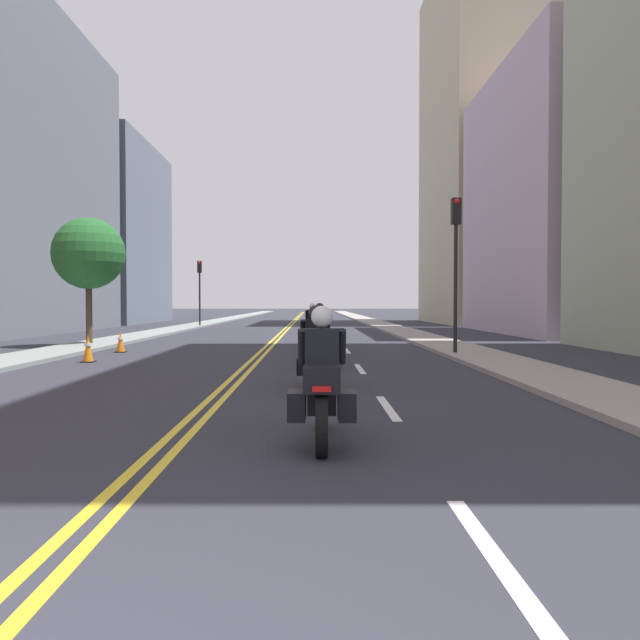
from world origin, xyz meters
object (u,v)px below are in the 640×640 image
object	(u,v)px
motorcycle_0	(322,388)
traffic_cone_0	(121,341)
motorcycle_1	(316,355)
motorcycle_2	(320,341)
motorcycle_5	(319,324)
street_tree_0	(88,254)
traffic_cone_1	(88,348)
motorcycle_3	(321,334)
motorcycle_6	(317,321)
traffic_light_far	(200,281)
traffic_light_near	(456,247)
motorcycle_4	(312,328)

from	to	relation	value
motorcycle_0	traffic_cone_0	xyz separation A→B (m)	(-6.54, 14.06, -0.29)
motorcycle_1	motorcycle_2	world-z (taller)	motorcycle_2
motorcycle_5	traffic_cone_0	size ratio (longest dim) A/B	2.84
street_tree_0	traffic_cone_1	bearing A→B (deg)	-71.19
motorcycle_2	street_tree_0	world-z (taller)	street_tree_0
motorcycle_0	motorcycle_3	bearing A→B (deg)	90.31
motorcycle_6	traffic_light_far	world-z (taller)	traffic_light_far
motorcycle_5	traffic_light_near	xyz separation A→B (m)	(4.14, -10.47, 2.73)
traffic_cone_0	traffic_light_far	world-z (taller)	traffic_light_far
motorcycle_4	motorcycle_1	bearing A→B (deg)	-86.64
motorcycle_2	traffic_cone_1	bearing A→B (deg)	166.96
traffic_cone_0	motorcycle_1	bearing A→B (deg)	-55.08
motorcycle_4	traffic_light_near	bearing A→B (deg)	-47.66
motorcycle_6	traffic_light_far	distance (m)	12.73
motorcycle_5	motorcycle_6	bearing A→B (deg)	90.61
motorcycle_4	motorcycle_0	bearing A→B (deg)	-86.56
motorcycle_5	traffic_cone_1	distance (m)	14.01
motorcycle_4	motorcycle_5	bearing A→B (deg)	89.64
motorcycle_0	motorcycle_2	distance (m)	9.24
motorcycle_3	traffic_cone_1	bearing A→B (deg)	-159.87
traffic_cone_0	street_tree_0	world-z (taller)	street_tree_0
motorcycle_5	street_tree_0	distance (m)	10.90
motorcycle_3	street_tree_0	xyz separation A→B (m)	(-8.80, 3.86, 2.89)
motorcycle_4	motorcycle_2	bearing A→B (deg)	-85.64
traffic_cone_0	traffic_light_far	distance (m)	22.93
motorcycle_2	motorcycle_6	size ratio (longest dim) A/B	0.98
traffic_light_far	street_tree_0	distance (m)	19.67
motorcycle_6	traffic_light_near	bearing A→B (deg)	-72.43
motorcycle_0	traffic_light_near	world-z (taller)	traffic_light_near
traffic_light_near	traffic_light_far	world-z (taller)	traffic_light_near
motorcycle_6	traffic_cone_1	size ratio (longest dim) A/B	2.86
motorcycle_6	traffic_cone_0	distance (m)	14.71
motorcycle_3	traffic_light_near	bearing A→B (deg)	-15.31
motorcycle_3	traffic_light_near	xyz separation A→B (m)	(4.16, -0.90, 2.74)
motorcycle_3	street_tree_0	bearing A→B (deg)	153.19
motorcycle_6	traffic_light_far	bearing A→B (deg)	131.41
motorcycle_2	motorcycle_1	bearing A→B (deg)	-94.00
traffic_cone_1	street_tree_0	distance (m)	7.71
traffic_cone_1	motorcycle_4	bearing A→B (deg)	49.53
motorcycle_0	motorcycle_2	size ratio (longest dim) A/B	1.03
motorcycle_2	motorcycle_4	distance (m)	8.55
motorcycle_2	traffic_light_far	bearing A→B (deg)	103.70
motorcycle_0	motorcycle_2	bearing A→B (deg)	90.52
motorcycle_3	motorcycle_2	bearing A→B (deg)	-94.28
motorcycle_3	traffic_cone_0	distance (m)	6.75
motorcycle_1	motorcycle_4	size ratio (longest dim) A/B	0.98
traffic_light_far	motorcycle_6	bearing A→B (deg)	-50.29
motorcycle_1	motorcycle_2	xyz separation A→B (m)	(0.13, 4.49, 0.00)
motorcycle_0	motorcycle_3	size ratio (longest dim) A/B	1.03
motorcycle_1	motorcycle_4	distance (m)	13.03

